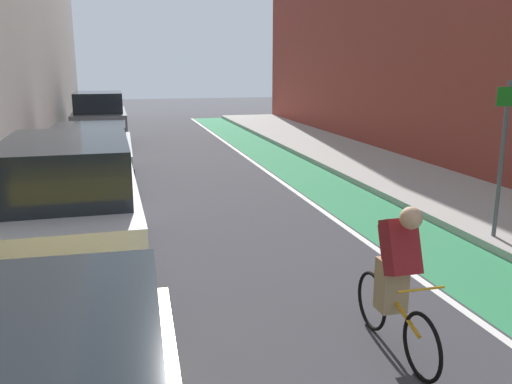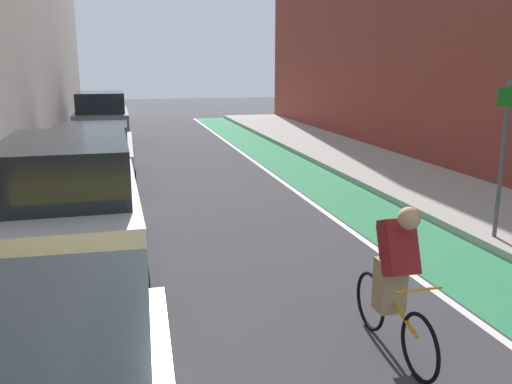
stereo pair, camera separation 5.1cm
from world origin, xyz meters
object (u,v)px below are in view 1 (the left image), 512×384
(street_sign_post, at_px, (503,146))
(parked_sedan_silver, at_px, (92,154))
(parked_suv_gray, at_px, (100,118))
(cyclist_mid, at_px, (397,275))
(parked_suv_white, at_px, (71,208))

(street_sign_post, bearing_deg, parked_sedan_silver, 136.03)
(parked_sedan_silver, height_order, street_sign_post, street_sign_post)
(parked_suv_gray, relative_size, cyclist_mid, 2.48)
(parked_suv_white, xyz_separation_m, parked_sedan_silver, (-0.00, 6.22, -0.23))
(parked_suv_gray, bearing_deg, parked_suv_white, -90.00)
(parked_suv_gray, xyz_separation_m, street_sign_post, (6.68, -13.35, 0.65))
(parked_suv_white, distance_m, parked_sedan_silver, 6.22)
(parked_sedan_silver, relative_size, parked_suv_gray, 1.07)
(parked_suv_white, distance_m, parked_suv_gray, 13.12)
(parked_suv_white, height_order, street_sign_post, street_sign_post)
(parked_suv_gray, distance_m, street_sign_post, 14.94)
(parked_suv_gray, bearing_deg, parked_sedan_silver, -90.01)
(parked_suv_gray, bearing_deg, street_sign_post, -63.42)
(parked_suv_gray, bearing_deg, cyclist_mid, -78.18)
(parked_suv_white, height_order, cyclist_mid, parked_suv_white)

